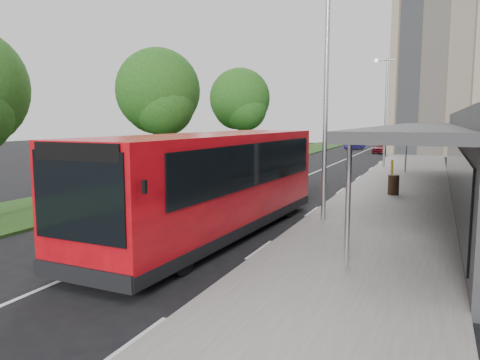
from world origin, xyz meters
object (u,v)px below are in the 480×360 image
object	(u,v)px
litter_bin	(393,185)
car_far	(355,145)
lamp_post_far	(385,105)
lamp_post_near	(324,88)
bollard	(392,168)
bus_second	(211,171)
tree_mid	(158,96)
bus_main	(213,184)
car_near	(383,148)
tree_far	(240,103)

from	to	relation	value
litter_bin	car_far	xyz separation A→B (m)	(-7.60, 36.21, -0.08)
lamp_post_far	lamp_post_near	bearing A→B (deg)	-90.00
bollard	bus_second	bearing A→B (deg)	-116.56
tree_mid	litter_bin	size ratio (longest dim) A/B	8.36
tree_mid	bollard	distance (m)	15.21
lamp_post_far	litter_bin	bearing A→B (deg)	-81.92
bus_main	car_near	world-z (taller)	bus_main
tree_mid	bollard	size ratio (longest dim) A/B	8.07
tree_mid	lamp_post_near	xyz separation A→B (m)	(11.13, -7.05, -0.26)
tree_far	car_near	xyz separation A→B (m)	(9.41, 18.13, -4.41)
car_far	litter_bin	bearing A→B (deg)	-55.80
tree_mid	car_far	distance (m)	36.63
bus_second	litter_bin	size ratio (longest dim) A/B	10.84
car_near	tree_mid	bearing A→B (deg)	-92.07
bus_main	bus_second	size ratio (longest dim) A/B	1.15
bollard	car_far	xyz separation A→B (m)	(-6.83, 28.03, -0.10)
bollard	car_far	bearing A→B (deg)	103.70
tree_far	lamp_post_near	bearing A→B (deg)	-59.71
lamp_post_far	litter_bin	xyz separation A→B (m)	(1.88, -13.21, -4.11)
bus_main	bollard	world-z (taller)	bus_main
car_near	tree_far	bearing A→B (deg)	-102.15
lamp_post_far	bollard	xyz separation A→B (m)	(1.11, -5.02, -4.09)
tree_far	litter_bin	distance (m)	18.41
tree_far	bollard	xyz separation A→B (m)	(12.23, -4.07, -4.40)
bus_main	litter_bin	xyz separation A→B (m)	(4.62, 9.85, -1.04)
litter_bin	car_far	bearing A→B (deg)	101.85
lamp_post_near	car_near	xyz separation A→B (m)	(-1.72, 37.19, -4.10)
lamp_post_near	car_near	distance (m)	37.45
bus_second	car_near	world-z (taller)	bus_second
tree_mid	lamp_post_near	size ratio (longest dim) A/B	0.96
tree_mid	car_near	xyz separation A→B (m)	(9.41, 30.13, -4.36)
lamp_post_far	tree_far	bearing A→B (deg)	-175.13
lamp_post_near	car_near	world-z (taller)	lamp_post_near
tree_far	litter_bin	size ratio (longest dim) A/B	8.45
bollard	bus_main	bearing A→B (deg)	-102.04
litter_bin	bollard	size ratio (longest dim) A/B	0.97
bollard	car_near	xyz separation A→B (m)	(-2.82, 22.20, -0.01)
tree_mid	bus_main	size ratio (longest dim) A/B	0.67
tree_mid	lamp_post_far	world-z (taller)	lamp_post_far
tree_far	car_far	size ratio (longest dim) A/B	2.42
bus_second	car_far	distance (m)	40.92
lamp_post_near	car_near	size ratio (longest dim) A/B	2.21
tree_far	litter_bin	xyz separation A→B (m)	(13.00, -12.26, -4.41)
lamp_post_far	car_near	bearing A→B (deg)	95.70
lamp_post_near	bollard	xyz separation A→B (m)	(1.11, 14.98, -4.09)
lamp_post_far	car_near	xyz separation A→B (m)	(-1.72, 17.19, -4.10)
litter_bin	car_near	distance (m)	30.60
tree_mid	litter_bin	distance (m)	13.72
tree_far	bus_main	bearing A→B (deg)	-69.23
lamp_post_near	car_near	bearing A→B (deg)	92.64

